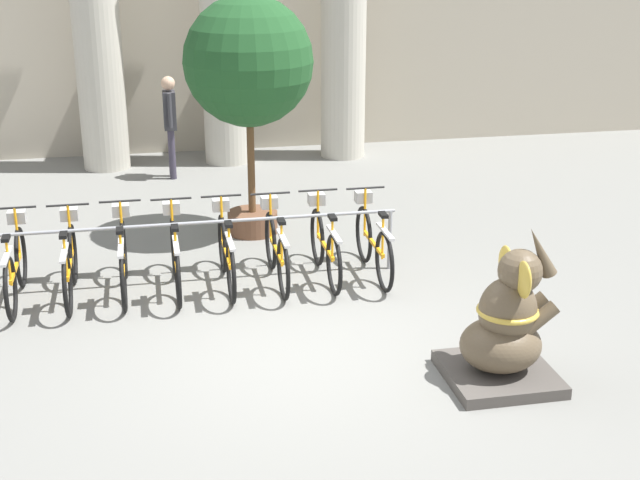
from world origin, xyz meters
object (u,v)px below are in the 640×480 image
object	(u,v)px
bicycle_2	(70,263)
bicycle_4	(175,256)
bicycle_1	(16,267)
bicycle_3	(123,258)
elephant_statue	(506,329)
bicycle_7	(325,245)
person_pedestrian	(170,118)
potted_tree	(248,66)
bicycle_6	(276,249)
bicycle_8	(373,242)
bicycle_5	(226,252)

from	to	relation	value
bicycle_2	bicycle_4	bearing A→B (deg)	0.25
bicycle_1	bicycle_3	xyz separation A→B (m)	(1.18, 0.02, 0.00)
bicycle_2	bicycle_4	distance (m)	1.18
bicycle_3	elephant_statue	bearing A→B (deg)	-39.25
bicycle_7	bicycle_3	bearing A→B (deg)	179.64
elephant_statue	person_pedestrian	size ratio (longest dim) A/B	0.89
bicycle_4	potted_tree	world-z (taller)	potted_tree
bicycle_2	bicycle_1	bearing A→B (deg)	178.81
bicycle_4	bicycle_7	size ratio (longest dim) A/B	1.00
bicycle_2	bicycle_7	size ratio (longest dim) A/B	1.00
bicycle_6	potted_tree	size ratio (longest dim) A/B	0.53
bicycle_8	elephant_statue	xyz separation A→B (m)	(0.53, -2.80, 0.10)
bicycle_2	bicycle_6	bearing A→B (deg)	-0.06
bicycle_5	bicycle_6	size ratio (longest dim) A/B	1.00
bicycle_7	potted_tree	bearing A→B (deg)	109.50
bicycle_3	potted_tree	bearing A→B (deg)	46.25
elephant_statue	bicycle_7	bearing A→B (deg)	111.56
person_pedestrian	bicycle_8	bearing A→B (deg)	-66.04
bicycle_5	bicycle_8	bearing A→B (deg)	-0.46
potted_tree	elephant_statue	bearing A→B (deg)	-69.24
bicycle_5	bicycle_7	distance (m)	1.18
bicycle_7	bicycle_6	bearing A→B (deg)	-177.99
bicycle_7	bicycle_8	bearing A→B (deg)	-2.11
bicycle_6	bicycle_5	bearing A→B (deg)	178.72
bicycle_4	bicycle_8	xyz separation A→B (m)	(2.36, -0.01, 0.00)
bicycle_2	bicycle_8	world-z (taller)	same
bicycle_7	bicycle_2	bearing A→B (deg)	-179.65
person_pedestrian	potted_tree	xyz separation A→B (m)	(0.95, -3.08, 1.27)
bicycle_3	bicycle_5	distance (m)	1.18
bicycle_1	bicycle_6	xyz separation A→B (m)	(2.95, -0.01, 0.00)
bicycle_7	bicycle_4	bearing A→B (deg)	-179.58
bicycle_7	elephant_statue	distance (m)	3.04
bicycle_5	potted_tree	bearing A→B (deg)	73.48
potted_tree	bicycle_6	bearing A→B (deg)	-88.41
bicycle_5	bicycle_1	bearing A→B (deg)	179.96
bicycle_8	bicycle_7	bearing A→B (deg)	177.89
bicycle_8	potted_tree	world-z (taller)	potted_tree
bicycle_4	person_pedestrian	size ratio (longest dim) A/B	1.00
bicycle_1	bicycle_6	size ratio (longest dim) A/B	1.00
bicycle_4	bicycle_6	world-z (taller)	same
bicycle_2	elephant_statue	world-z (taller)	elephant_statue
person_pedestrian	potted_tree	size ratio (longest dim) A/B	0.53
bicycle_2	bicycle_8	size ratio (longest dim) A/B	1.00
bicycle_7	potted_tree	size ratio (longest dim) A/B	0.53
bicycle_1	person_pedestrian	xyz separation A→B (m)	(1.95, 4.89, 0.61)
bicycle_8	bicycle_2	bearing A→B (deg)	179.94
bicycle_6	elephant_statue	distance (m)	3.28
bicycle_1	bicycle_6	distance (m)	2.95
bicycle_3	bicycle_6	bearing A→B (deg)	-1.14
bicycle_3	bicycle_8	xyz separation A→B (m)	(2.95, -0.04, 0.00)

